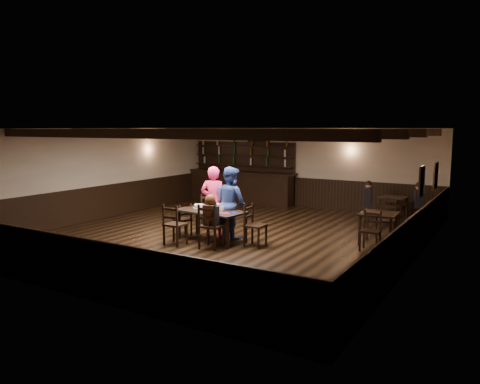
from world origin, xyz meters
The scene contains 25 objects.
ground centered at (0.00, 0.00, 0.00)m, with size 10.00×10.00×0.00m, color black.
room_shell centered at (0.01, 0.04, 1.75)m, with size 9.02×10.02×2.71m.
dining_table centered at (-0.05, -0.77, 0.68)m, with size 1.71×0.97×0.75m.
chair_near_left centered at (-0.58, -1.57, 0.57)m, with size 0.46×0.44×0.97m.
chair_near_right centered at (0.33, -1.41, 0.60)m, with size 0.51×0.49×1.03m.
chair_end_left centered at (-0.95, -0.69, 0.48)m, with size 0.48×0.49×0.82m.
chair_end_right centered at (1.00, -0.63, 0.56)m, with size 0.44×0.46×0.96m.
chair_far_pushed centered at (-1.07, 0.58, 0.52)m, with size 0.57×0.57×0.89m.
woman_pink centered at (-0.26, -0.36, 0.89)m, with size 0.65×0.43×1.78m, color #F7287C.
man_blue centered at (0.18, -0.26, 0.89)m, with size 0.87×0.67×1.78m, color navy.
seated_person centered at (0.32, -1.34, 0.82)m, with size 0.33×0.49×0.80m.
cake centered at (-0.50, -0.64, 0.79)m, with size 0.30×0.30×0.10m.
plate_stack_a centered at (-0.11, -0.79, 0.83)m, with size 0.15×0.15×0.15m, color white.
plate_stack_b centered at (0.10, -0.74, 0.84)m, with size 0.15×0.15×0.17m, color white.
tea_light centered at (0.01, -0.72, 0.78)m, with size 0.06×0.06×0.06m.
salt_shaker centered at (0.31, -0.93, 0.80)m, with size 0.04×0.04×0.10m, color silver.
pepper_shaker centered at (0.34, -0.86, 0.79)m, with size 0.03×0.03×0.08m, color #A5A8AD.
drink_glass centered at (0.22, -0.70, 0.81)m, with size 0.07×0.07×0.11m, color silver.
menu_red centered at (0.44, -0.88, 0.75)m, with size 0.26×0.18×0.00m, color maroon.
menu_blue centered at (0.56, -0.76, 0.75)m, with size 0.27×0.19×0.00m, color #0E124A.
bar_counter centered at (-2.48, 4.72, 0.73)m, with size 4.28×0.70×2.20m.
back_table_a centered at (3.48, 0.99, 0.65)m, with size 0.86×0.86×0.75m.
back_table_b centered at (3.18, 3.76, 0.64)m, with size 0.78×0.78×0.75m.
bg_patron_left centered at (2.45, 3.78, 0.82)m, with size 0.28×0.38×0.71m.
bg_patron_right centered at (3.84, 3.88, 0.84)m, with size 0.33×0.41×0.74m.
Camera 1 is at (6.20, -9.88, 2.73)m, focal length 35.00 mm.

